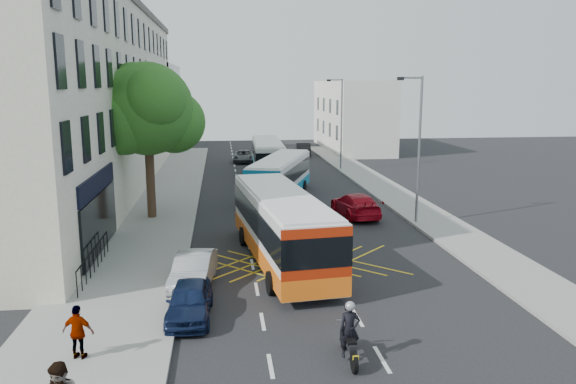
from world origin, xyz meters
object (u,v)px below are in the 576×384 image
object	(u,v)px
bus_mid	(280,177)
parked_car_silver	(194,270)
lamp_near	(418,142)
lamp_far	(340,119)
street_tree	(147,110)
distant_car_dark	(303,149)
red_hatchback	(356,205)
motorbike	(349,333)
parked_car_blue	(190,301)
pedestrian_far	(78,332)
bus_far	(268,156)
distant_car_grey	(244,156)
bus_near	(282,226)

from	to	relation	value
bus_mid	parked_car_silver	distance (m)	17.24
lamp_near	lamp_far	bearing A→B (deg)	90.00
street_tree	distant_car_dark	size ratio (longest dim) A/B	2.02
lamp_near	bus_mid	world-z (taller)	lamp_near
parked_car_silver	red_hatchback	distance (m)	13.96
lamp_far	motorbike	size ratio (longest dim) A/B	3.96
street_tree	bus_mid	xyz separation A→B (m)	(8.03, 5.09, -4.81)
parked_car_blue	pedestrian_far	world-z (taller)	pedestrian_far
lamp_far	pedestrian_far	distance (m)	37.39
lamp_near	bus_mid	distance (m)	10.92
bus_mid	parked_car_silver	xyz separation A→B (m)	(-5.12, -16.44, -0.84)
lamp_near	lamp_far	xyz separation A→B (m)	(0.00, 20.00, 0.00)
street_tree	bus_far	xyz separation A→B (m)	(8.07, 15.73, -4.76)
street_tree	distant_car_grey	distance (m)	24.87
motorbike	bus_mid	bearing A→B (deg)	89.77
lamp_far	bus_near	world-z (taller)	lamp_far
pedestrian_far	bus_far	bearing A→B (deg)	-89.38
lamp_far	bus_far	size ratio (longest dim) A/B	0.77
parked_car_silver	bus_mid	bearing A→B (deg)	79.71
parked_car_blue	red_hatchback	distance (m)	16.38
motorbike	red_hatchback	bearing A→B (deg)	76.78
red_hatchback	distant_car_dark	world-z (taller)	distant_car_dark
lamp_near	motorbike	size ratio (longest dim) A/B	3.96
street_tree	distant_car_grey	bearing A→B (deg)	74.93
red_hatchback	distant_car_grey	size ratio (longest dim) A/B	1.12
distant_car_grey	pedestrian_far	size ratio (longest dim) A/B	2.72
lamp_near	lamp_far	distance (m)	20.00
bus_far	distant_car_dark	world-z (taller)	bus_far
lamp_far	bus_near	xyz separation A→B (m)	(-8.07, -25.82, -2.99)
street_tree	pedestrian_far	world-z (taller)	street_tree
bus_mid	parked_car_silver	bearing A→B (deg)	-88.37
lamp_far	parked_car_blue	xyz separation A→B (m)	(-11.80, -31.40, -4.01)
street_tree	distant_car_grey	world-z (taller)	street_tree
red_hatchback	distant_car_grey	distance (m)	24.69
bus_near	bus_mid	distance (m)	13.94
street_tree	bus_near	world-z (taller)	street_tree
street_tree	red_hatchback	distance (m)	13.17
parked_car_silver	distant_car_dark	xyz separation A→B (m)	(10.06, 39.10, 0.07)
bus_far	pedestrian_far	xyz separation A→B (m)	(-8.08, -32.87, -0.60)
bus_mid	red_hatchback	xyz separation A→B (m)	(3.88, -5.76, -0.79)
bus_near	pedestrian_far	distance (m)	10.70
bus_far	parked_car_blue	size ratio (longest dim) A/B	2.91
lamp_far	bus_far	xyz separation A→B (m)	(-6.64, -1.30, -3.08)
motorbike	red_hatchback	size ratio (longest dim) A/B	0.42
parked_car_silver	distant_car_dark	distance (m)	40.37
bus_far	bus_mid	bearing A→B (deg)	-88.56
red_hatchback	bus_mid	bearing A→B (deg)	-61.81
street_tree	red_hatchback	world-z (taller)	street_tree
red_hatchback	motorbike	bearing A→B (deg)	70.07
bus_near	bus_mid	bearing A→B (deg)	77.71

